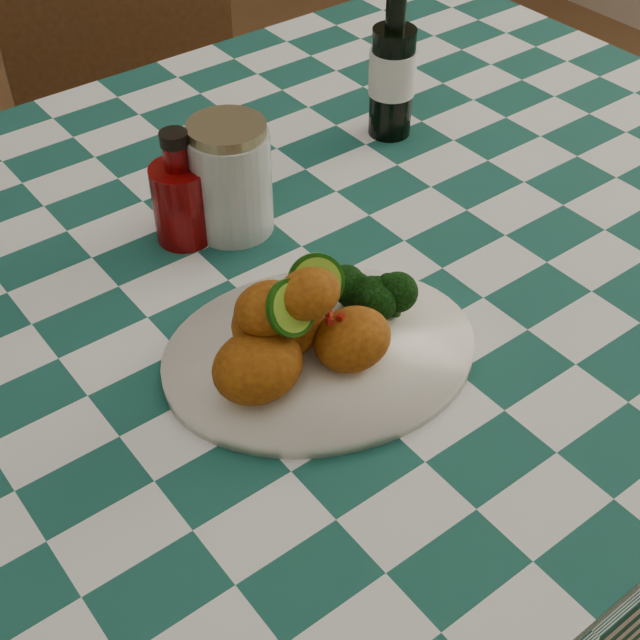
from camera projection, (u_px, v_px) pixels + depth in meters
ground at (260, 635)px, 1.52m from camera, size 5.00×5.00×0.00m
dining_table at (247, 495)px, 1.26m from camera, size 1.66×1.06×0.79m
plate at (320, 354)px, 0.89m from camera, size 0.38×0.34×0.02m
fried_chicken_pile at (303, 316)px, 0.84m from camera, size 0.17×0.12×0.11m
broccoli_side at (374, 291)px, 0.91m from camera, size 0.07×0.07×0.05m
ketchup_bottle at (180, 187)px, 1.01m from camera, size 0.08×0.08×0.14m
mason_jar at (230, 178)px, 1.02m from camera, size 0.09×0.09×0.14m
beer_bottle at (393, 58)px, 1.16m from camera, size 0.08×0.08×0.22m
wooden_chair_right at (162, 165)px, 1.72m from camera, size 0.54×0.56×0.98m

